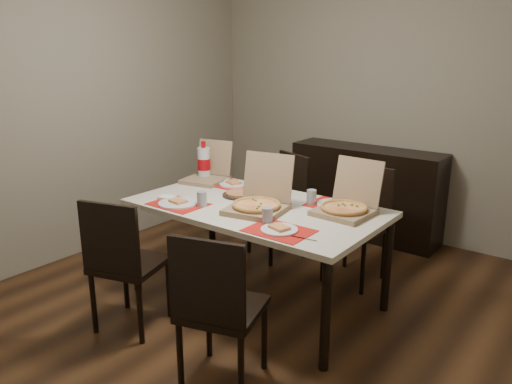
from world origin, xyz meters
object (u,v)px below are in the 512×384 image
Objects in this scene: sideboard at (365,192)px; dip_bowl at (273,200)px; pizza_box_center at (258,203)px; dining_table at (256,214)px; chair_near_right at (217,305)px; chair_near_left at (123,260)px; chair_far_left at (283,201)px; soda_bottle at (204,163)px; chair_far_right at (360,219)px.

sideboard reaches higher than dip_bowl.
sideboard is 3.14× the size of pizza_box_center.
chair_near_right reaches higher than dining_table.
dip_bowl is (-0.40, 1.08, 0.25)m from chair_near_right.
chair_near_left reaches higher than dip_bowl.
chair_near_left is 1.00× the size of chair_far_left.
sideboard is 1.72m from soda_bottle.
chair_far_left is (-0.80, 1.80, 0.00)m from chair_near_right.
chair_far_left is at bearing 87.06° from chair_near_left.
soda_bottle is at bearing 134.96° from chair_near_right.
chair_near_left is 1.90m from chair_far_right.
chair_far_right is (-0.02, 1.77, 0.00)m from chair_near_right.
sideboard is at bearing 88.79° from dining_table.
chair_far_left is (-0.35, 0.86, -0.17)m from dining_table.
chair_near_right is at bearing -69.47° from dip_bowl.
dining_table is 17.03× the size of dip_bowl.
chair_near_left is 0.98m from pizza_box_center.
chair_near_left is at bearing -92.94° from chair_far_left.
chair_near_left is 1.00× the size of chair_far_right.
dining_table is (-0.04, -1.76, 0.23)m from sideboard.
chair_near_left is at bearing -124.01° from pizza_box_center.
chair_near_right is (0.45, -0.94, -0.17)m from dining_table.
dip_bowl is at bearing -61.24° from chair_far_left.
sideboard is 0.83× the size of dining_table.
chair_near_left is 1.14m from dip_bowl.
chair_far_right reaches higher than dining_table.
dip_bowl is (-0.38, -0.69, 0.25)m from chair_far_right.
chair_far_right reaches higher than dip_bowl.
chair_near_left and chair_far_right have the same top height.
soda_bottle reaches higher than chair_near_right.
dining_table is at bearing -68.05° from chair_far_left.
soda_bottle reaches higher than chair_far_right.
chair_near_left is 1.95× the size of pizza_box_center.
dining_table is 1.94× the size of chair_near_right.
pizza_box_center is 0.23m from dip_bowl.
chair_far_right is (0.39, -0.93, 0.06)m from sideboard.
pizza_box_center reaches higher than chair_far_left.
sideboard is 1.65m from dip_bowl.
sideboard reaches higher than dining_table.
dip_bowl reaches higher than dining_table.
chair_far_left is at bearing 113.96° from chair_near_right.
sideboard is 4.55× the size of soda_bottle.
chair_near_left is 1.30m from soda_bottle.
soda_bottle reaches higher than chair_near_left.
chair_far_right is 8.80× the size of dip_bowl.
chair_far_left is at bearing 114.67° from pizza_box_center.
chair_near_left is at bearing -72.50° from soda_bottle.
chair_near_right is at bearing -89.30° from chair_far_right.
pizza_box_center is at bearing -88.41° from sideboard.
dip_bowl is 0.32× the size of soda_bottle.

